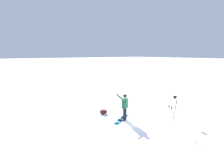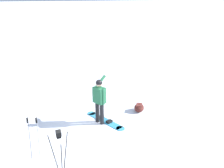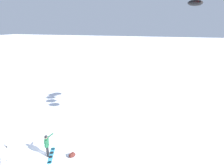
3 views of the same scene
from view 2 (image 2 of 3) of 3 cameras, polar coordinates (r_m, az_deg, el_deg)
The scene contains 6 objects.
ground_plane at distance 7.95m, azimuth -5.24°, elevation -11.99°, with size 300.00×300.00×0.00m, color white.
snowboarder at distance 8.23m, azimuth -2.94°, elevation -3.15°, with size 0.57×0.67×1.62m.
snowboard at distance 8.75m, azimuth -1.65°, elevation -8.46°, with size 0.97×1.66×0.10m.
gear_bag_large at distance 9.42m, azimuth 6.36°, elevation -5.48°, with size 0.56×0.62×0.29m.
camera_tripod at distance 5.76m, azimuth -12.15°, elevation -14.23°, with size 0.47×0.50×1.43m.
ski_poles at distance 6.94m, azimuth -17.94°, elevation -10.56°, with size 0.27×0.25×1.20m.
Camera 2 is at (1.35, 6.58, 4.25)m, focal length 39.10 mm.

